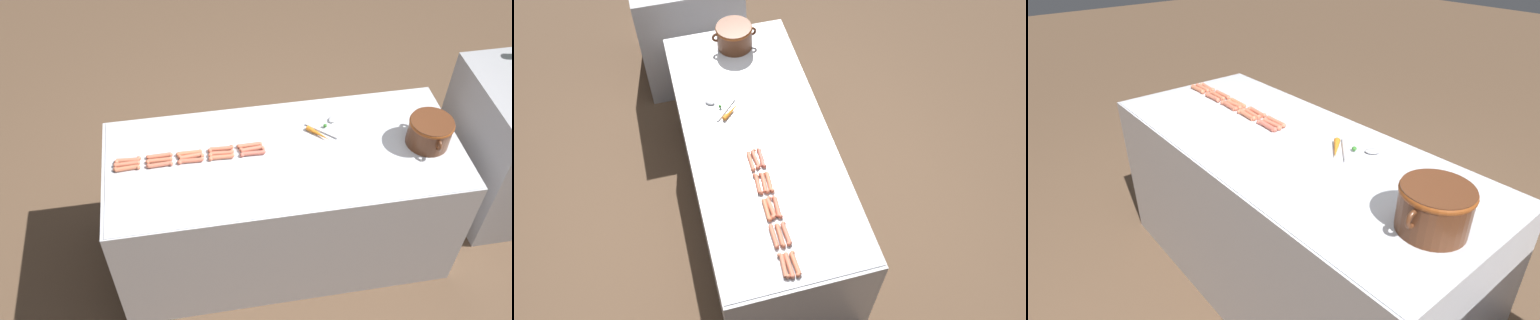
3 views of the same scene
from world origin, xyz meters
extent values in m
plane|color=brown|center=(0.00, 0.00, 0.00)|extent=(20.00, 20.00, 0.00)
cube|color=#BCBCC1|center=(0.00, 0.00, 0.46)|extent=(0.89, 2.10, 0.91)
cube|color=silver|center=(0.00, 0.00, 0.92)|extent=(0.87, 2.06, 0.00)
cube|color=#A0A0A4|center=(-0.20, 1.71, 0.51)|extent=(0.87, 0.79, 1.03)
cylinder|color=#CA7153|center=(-0.09, -0.90, 0.93)|extent=(0.04, 0.13, 0.03)
sphere|color=#CA7153|center=(-0.08, -0.96, 0.93)|extent=(0.03, 0.03, 0.03)
sphere|color=#CA7153|center=(-0.09, -0.84, 0.93)|extent=(0.03, 0.03, 0.03)
cylinder|color=#D66D50|center=(-0.09, -0.72, 0.93)|extent=(0.03, 0.13, 0.03)
sphere|color=#D66D50|center=(-0.09, -0.78, 0.93)|extent=(0.03, 0.03, 0.03)
sphere|color=#D66D50|center=(-0.09, -0.66, 0.93)|extent=(0.03, 0.03, 0.03)
cylinder|color=#D8724D|center=(-0.09, -0.55, 0.93)|extent=(0.03, 0.13, 0.03)
sphere|color=#D8724D|center=(-0.09, -0.61, 0.93)|extent=(0.03, 0.03, 0.03)
sphere|color=#D8724D|center=(-0.09, -0.48, 0.93)|extent=(0.03, 0.03, 0.03)
cylinder|color=#D4694D|center=(-0.09, -0.36, 0.93)|extent=(0.03, 0.13, 0.03)
sphere|color=#D4694D|center=(-0.09, -0.43, 0.93)|extent=(0.03, 0.03, 0.03)
sphere|color=#D4694D|center=(-0.10, -0.30, 0.93)|extent=(0.03, 0.03, 0.03)
cylinder|color=#D26E51|center=(-0.09, -0.19, 0.93)|extent=(0.03, 0.13, 0.03)
sphere|color=#D26E51|center=(-0.09, -0.26, 0.93)|extent=(0.03, 0.03, 0.03)
sphere|color=#D26E51|center=(-0.09, -0.13, 0.93)|extent=(0.03, 0.03, 0.03)
cylinder|color=#D46F52|center=(-0.06, -0.91, 0.93)|extent=(0.03, 0.13, 0.03)
sphere|color=#D46F52|center=(-0.06, -0.97, 0.93)|extent=(0.03, 0.03, 0.03)
sphere|color=#D46F52|center=(-0.06, -0.84, 0.93)|extent=(0.03, 0.03, 0.03)
cylinder|color=#CA6E4E|center=(-0.06, -0.72, 0.93)|extent=(0.03, 0.13, 0.03)
sphere|color=#CA6E4E|center=(-0.06, -0.79, 0.93)|extent=(0.03, 0.03, 0.03)
sphere|color=#CA6E4E|center=(-0.06, -0.66, 0.93)|extent=(0.03, 0.03, 0.03)
cylinder|color=#D37152|center=(-0.06, -0.54, 0.93)|extent=(0.04, 0.13, 0.03)
sphere|color=#D37152|center=(-0.06, -0.60, 0.93)|extent=(0.03, 0.03, 0.03)
sphere|color=#D37152|center=(-0.05, -0.48, 0.93)|extent=(0.03, 0.03, 0.03)
cylinder|color=#D06C50|center=(-0.06, -0.37, 0.93)|extent=(0.04, 0.13, 0.03)
sphere|color=#D06C50|center=(-0.05, -0.43, 0.93)|extent=(0.03, 0.03, 0.03)
sphere|color=#D06C50|center=(-0.06, -0.30, 0.93)|extent=(0.03, 0.03, 0.03)
cylinder|color=#CD6C52|center=(-0.06, -0.18, 0.93)|extent=(0.04, 0.13, 0.03)
sphere|color=#CD6C52|center=(-0.06, -0.25, 0.93)|extent=(0.03, 0.03, 0.03)
sphere|color=#CD6C52|center=(-0.06, -0.12, 0.93)|extent=(0.03, 0.03, 0.03)
cylinder|color=#D1714E|center=(-0.03, -0.91, 0.93)|extent=(0.03, 0.13, 0.03)
sphere|color=#D1714E|center=(-0.03, -0.97, 0.93)|extent=(0.03, 0.03, 0.03)
sphere|color=#D1714E|center=(-0.02, -0.84, 0.93)|extent=(0.03, 0.03, 0.03)
cylinder|color=#CC6A51|center=(-0.02, -0.72, 0.93)|extent=(0.03, 0.13, 0.03)
sphere|color=#CC6A51|center=(-0.03, -0.78, 0.93)|extent=(0.03, 0.03, 0.03)
sphere|color=#CC6A51|center=(-0.02, -0.66, 0.93)|extent=(0.03, 0.03, 0.03)
cylinder|color=#D1684D|center=(-0.03, -0.54, 0.93)|extent=(0.03, 0.13, 0.03)
sphere|color=#D1684D|center=(-0.02, -0.61, 0.93)|extent=(0.03, 0.03, 0.03)
sphere|color=#D1684D|center=(-0.03, -0.48, 0.93)|extent=(0.03, 0.03, 0.03)
cylinder|color=#D67250|center=(-0.02, -0.37, 0.93)|extent=(0.03, 0.13, 0.03)
sphere|color=#D67250|center=(-0.02, -0.43, 0.93)|extent=(0.03, 0.03, 0.03)
sphere|color=#D67250|center=(-0.03, -0.30, 0.93)|extent=(0.03, 0.03, 0.03)
cylinder|color=#CE6653|center=(-0.02, -0.18, 0.93)|extent=(0.03, 0.13, 0.03)
sphere|color=#CE6653|center=(-0.02, -0.25, 0.93)|extent=(0.03, 0.03, 0.03)
sphere|color=#CE6653|center=(-0.03, -0.12, 0.93)|extent=(0.03, 0.03, 0.03)
cylinder|color=#562D19|center=(0.04, 0.85, 1.01)|extent=(0.25, 0.25, 0.17)
torus|color=brown|center=(0.04, 0.85, 1.08)|extent=(0.26, 0.26, 0.03)
torus|color=#562D19|center=(-0.08, 0.85, 1.02)|extent=(0.07, 0.02, 0.07)
torus|color=#562D19|center=(0.17, 0.85, 1.02)|extent=(0.07, 0.02, 0.07)
cylinder|color=#B7B7BC|center=(-0.15, 0.25, 0.92)|extent=(0.16, 0.17, 0.01)
ellipsoid|color=#B7B7BC|center=(-0.24, 0.35, 0.93)|extent=(0.09, 0.08, 0.02)
cone|color=orange|center=(-0.12, 0.23, 0.93)|extent=(0.15, 0.14, 0.03)
sphere|color=#387F2D|center=(-0.18, 0.29, 0.93)|extent=(0.02, 0.02, 0.02)
camera|label=1|loc=(2.21, -0.54, 3.30)|focal=39.79mm
camera|label=2|loc=(-0.48, -2.07, 3.52)|focal=37.67mm
camera|label=3|loc=(1.19, 1.43, 1.86)|focal=29.87mm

